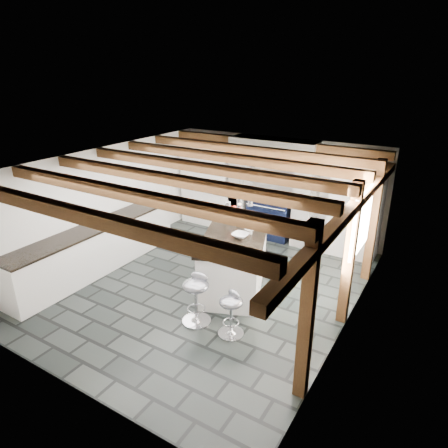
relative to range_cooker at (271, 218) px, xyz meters
The scene contains 6 objects.
ground 2.72m from the range_cooker, 90.00° to the right, with size 6.00×6.00×0.00m, color black.
room_shell 1.52m from the range_cooker, 115.80° to the right, with size 6.00×6.03×6.00m.
range_cooker is the anchor object (origin of this frame).
kitchen_island 2.43m from the range_cooker, 80.46° to the right, with size 1.73×2.29×1.35m.
bar_stool_near 3.87m from the range_cooker, 73.49° to the right, with size 0.46×0.46×0.72m.
bar_stool_far 3.75m from the range_cooker, 82.75° to the right, with size 0.45×0.45×0.84m.
Camera 1 is at (3.60, -5.36, 3.78)m, focal length 32.00 mm.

